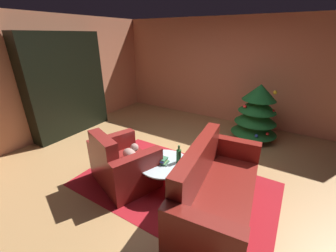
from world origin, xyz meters
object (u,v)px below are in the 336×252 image
(armchair_red, at_px, (123,165))
(decorated_tree, at_px, (257,112))
(book_stack_on_table, at_px, (161,160))
(bottle_on_table, at_px, (179,156))
(couch_red, at_px, (215,192))
(coffee_table, at_px, (164,164))
(bookshelf_unit, at_px, (72,87))

(armchair_red, relative_size, decorated_tree, 0.94)
(book_stack_on_table, height_order, decorated_tree, decorated_tree)
(armchair_red, height_order, bottle_on_table, armchair_red)
(book_stack_on_table, xyz_separation_m, decorated_tree, (0.88, 2.43, 0.17))
(bottle_on_table, relative_size, decorated_tree, 0.23)
(book_stack_on_table, relative_size, decorated_tree, 0.17)
(couch_red, height_order, decorated_tree, decorated_tree)
(armchair_red, bearing_deg, couch_red, 6.52)
(coffee_table, distance_m, bottle_on_table, 0.26)
(coffee_table, bearing_deg, bookshelf_unit, 166.93)
(book_stack_on_table, bearing_deg, decorated_tree, 70.13)
(bookshelf_unit, bearing_deg, decorated_tree, 24.65)
(couch_red, relative_size, book_stack_on_table, 9.15)
(coffee_table, bearing_deg, armchair_red, -155.47)
(couch_red, height_order, book_stack_on_table, couch_red)
(decorated_tree, bearing_deg, book_stack_on_table, -109.87)
(bookshelf_unit, relative_size, bottle_on_table, 8.01)
(armchair_red, height_order, coffee_table, armchair_red)
(armchair_red, relative_size, book_stack_on_table, 5.57)
(bottle_on_table, bearing_deg, book_stack_on_table, -147.73)
(bookshelf_unit, bearing_deg, bottle_on_table, -10.15)
(bookshelf_unit, xyz_separation_m, couch_red, (3.79, -0.79, -0.76))
(bottle_on_table, bearing_deg, armchair_red, -152.77)
(bookshelf_unit, distance_m, book_stack_on_table, 3.05)
(bookshelf_unit, relative_size, coffee_table, 2.86)
(book_stack_on_table, relative_size, bottle_on_table, 0.74)
(decorated_tree, bearing_deg, armchair_red, -117.94)
(book_stack_on_table, distance_m, bottle_on_table, 0.27)
(bookshelf_unit, bearing_deg, coffee_table, -13.07)
(armchair_red, relative_size, bottle_on_table, 4.15)
(decorated_tree, bearing_deg, couch_red, -89.74)
(bookshelf_unit, height_order, couch_red, bookshelf_unit)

